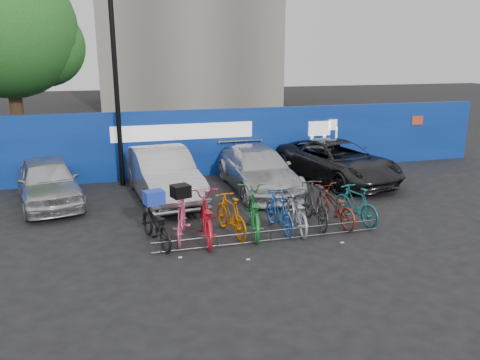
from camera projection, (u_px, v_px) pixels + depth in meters
name	position (u px, v px, depth m)	size (l,w,h in m)	color
ground	(263.00, 233.00, 11.61)	(100.00, 100.00, 0.00)	black
hoarding	(211.00, 142.00, 16.88)	(22.00, 0.18, 2.40)	navy
tree	(14.00, 33.00, 17.88)	(5.40, 5.20, 7.80)	#382314
lamppost	(116.00, 87.00, 14.95)	(0.25, 0.50, 6.11)	black
bike_rack	(271.00, 235.00, 11.01)	(5.60, 0.03, 0.30)	#595B60
car_0	(48.00, 181.00, 13.73)	(1.63, 4.04, 1.38)	#B5B6BB
car_1	(163.00, 174.00, 14.24)	(1.61, 4.63, 1.53)	#ABAAAF
car_2	(258.00, 169.00, 15.15)	(1.90, 4.68, 1.36)	#BCBCC1
car_3	(337.00, 161.00, 16.23)	(2.32, 5.02, 1.40)	black
bike_0	(155.00, 224.00, 10.83)	(0.65, 1.86, 0.98)	black
bike_1	(182.00, 218.00, 11.08)	(0.50, 1.76, 1.06)	#D54D78
bike_2	(206.00, 217.00, 11.09)	(0.73, 2.08, 1.10)	red
bike_3	(231.00, 215.00, 11.37)	(0.48, 1.68, 1.01)	#CE6702
bike_4	(254.00, 211.00, 11.50)	(0.73, 2.11, 1.11)	#1D722E
bike_5	(279.00, 212.00, 11.62)	(0.47, 1.65, 0.99)	#2152A8
bike_6	(296.00, 211.00, 11.73)	(0.64, 1.82, 0.96)	#AAACB1
bike_7	(316.00, 204.00, 12.02)	(0.53, 1.88, 1.13)	#2A2A2D
bike_8	(335.00, 206.00, 12.12)	(0.64, 1.85, 0.97)	maroon
bike_9	(356.00, 204.00, 12.22)	(0.47, 1.65, 0.99)	#176069
cargo_crate	(154.00, 197.00, 10.66)	(0.44, 0.33, 0.31)	#1E3CBD
cargo_topcase	(181.00, 191.00, 10.90)	(0.40, 0.36, 0.30)	black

